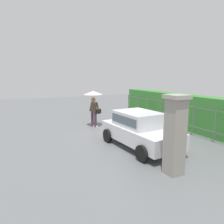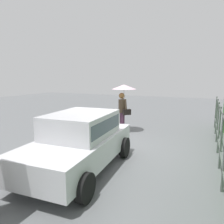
% 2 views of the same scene
% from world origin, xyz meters
% --- Properties ---
extents(ground_plane, '(40.00, 40.00, 0.00)m').
position_xyz_m(ground_plane, '(0.00, 0.00, 0.00)').
color(ground_plane, slate).
extents(car, '(3.83, 2.06, 1.48)m').
position_xyz_m(car, '(1.71, -0.08, 0.80)').
color(car, silver).
rests_on(car, ground).
extents(pedestrian, '(1.08, 1.08, 2.08)m').
position_xyz_m(pedestrian, '(-2.41, -0.51, 1.59)').
color(pedestrian, '#47283D').
rests_on(pedestrian, ground).
extents(fence_section, '(11.37, 0.05, 1.50)m').
position_xyz_m(fence_section, '(0.81, 3.26, 0.83)').
color(fence_section, '#59605B').
rests_on(fence_section, ground).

